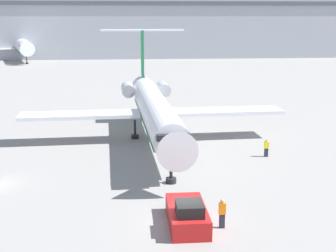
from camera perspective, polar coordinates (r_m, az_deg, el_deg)
name	(u,v)px	position (r m, az deg, el deg)	size (l,w,h in m)	color
ground_plane	(185,225)	(28.91, 2.04, -11.92)	(600.00, 600.00, 0.00)	gray
terminal_building	(138,30)	(146.06, -3.74, 11.65)	(180.00, 16.80, 16.55)	#9EA3AD
airplane_main	(154,107)	(46.90, -1.76, 2.36)	(26.64, 31.07, 10.68)	silver
pushback_tug	(187,215)	(28.57, 2.37, -10.73)	(2.23, 4.81, 1.84)	#B21919
worker_near_tug	(222,213)	(28.28, 6.62, -10.45)	(0.40, 0.26, 1.83)	#232838
worker_by_wing	(266,148)	(42.73, 11.90, -2.59)	(0.40, 0.24, 1.63)	#232838
airplane_parked_far_left	(22,45)	(142.45, -17.41, 9.36)	(34.68, 33.84, 11.14)	silver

